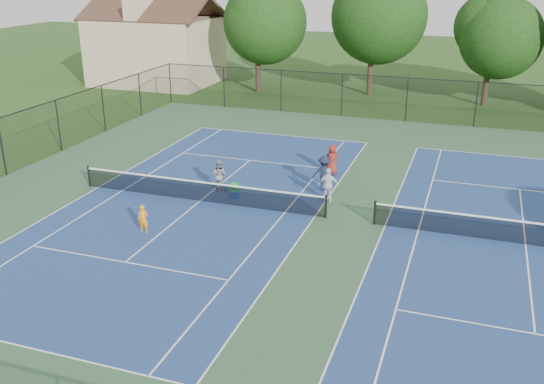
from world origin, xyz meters
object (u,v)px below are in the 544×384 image
(bystander_b, at_px, (324,173))
(bystander_c, at_px, (332,159))
(child_player, at_px, (143,219))
(instructor, at_px, (219,175))
(tree_back_a, at_px, (258,18))
(clapboard_house, at_px, (156,48))
(ball_hopper, at_px, (235,187))
(tree_back_b, at_px, (374,11))
(tree_back_c, at_px, (493,32))
(bystander_a, at_px, (328,185))
(ball_crate, at_px, (235,194))

(bystander_b, xyz_separation_m, bystander_c, (-0.22, 2.51, -0.09))
(child_player, xyz_separation_m, instructor, (0.98, 5.39, 0.19))
(tree_back_a, bearing_deg, clapboard_house, 174.29)
(child_player, distance_m, ball_hopper, 5.22)
(tree_back_b, distance_m, child_player, 30.66)
(instructor, height_order, bystander_b, bystander_b)
(tree_back_a, relative_size, bystander_c, 5.87)
(child_player, bearing_deg, tree_back_c, 53.34)
(tree_back_c, relative_size, clapboard_house, 0.78)
(clapboard_house, bearing_deg, tree_back_c, 0.00)
(ball_hopper, bearing_deg, tree_back_b, 86.18)
(tree_back_b, height_order, bystander_b, tree_back_b)
(bystander_c, bearing_deg, instructor, 44.10)
(tree_back_a, bearing_deg, ball_hopper, -72.34)
(bystander_a, bearing_deg, child_player, 34.89)
(tree_back_b, xyz_separation_m, ball_crate, (-1.67, -25.03, -6.44))
(bystander_c, bearing_deg, bystander_b, 96.69)
(bystander_c, bearing_deg, tree_back_c, -108.75)
(tree_back_b, bearing_deg, bystander_c, -84.88)
(bystander_a, bearing_deg, bystander_c, -85.68)
(tree_back_a, bearing_deg, tree_back_c, 3.18)
(clapboard_house, bearing_deg, bystander_a, -47.02)
(bystander_b, distance_m, bystander_c, 2.52)
(tree_back_c, height_order, bystander_b, tree_back_c)
(tree_back_b, xyz_separation_m, tree_back_c, (9.00, -1.00, -1.11))
(tree_back_b, distance_m, ball_crate, 25.89)
(tree_back_a, xyz_separation_m, clapboard_house, (-10.00, 1.00, -2.95))
(child_player, bearing_deg, bystander_b, 37.91)
(tree_back_a, height_order, ball_hopper, tree_back_a)
(tree_back_a, relative_size, tree_back_b, 0.91)
(tree_back_a, height_order, instructor, tree_back_a)
(instructor, bearing_deg, ball_crate, 152.47)
(instructor, bearing_deg, bystander_b, -159.28)
(ball_hopper, bearing_deg, bystander_b, 30.99)
(child_player, height_order, bystander_c, bystander_c)
(ball_crate, bearing_deg, clapboard_house, 125.80)
(tree_back_c, distance_m, instructor, 26.62)
(clapboard_house, relative_size, instructor, 6.96)
(tree_back_a, xyz_separation_m, bystander_c, (10.82, -18.29, -5.26))
(tree_back_a, distance_m, child_player, 28.85)
(clapboard_house, bearing_deg, bystander_b, -46.01)
(tree_back_c, relative_size, bystander_b, 4.83)
(clapboard_house, height_order, child_player, clapboard_house)
(ball_hopper, bearing_deg, instructor, 150.78)
(ball_crate, bearing_deg, tree_back_b, 86.18)
(tree_back_c, relative_size, child_player, 7.13)
(tree_back_c, height_order, bystander_a, tree_back_c)
(child_player, height_order, ball_crate, child_player)
(tree_back_c, bearing_deg, child_player, -113.77)
(tree_back_a, height_order, clapboard_house, tree_back_a)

